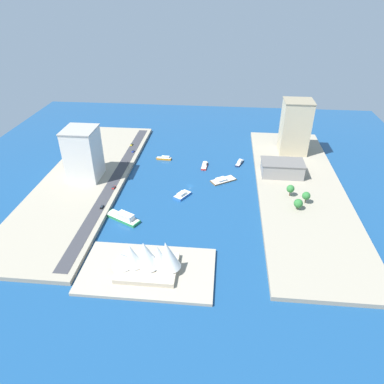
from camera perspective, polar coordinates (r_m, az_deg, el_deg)
The scene contains 21 objects.
ground_plane at distance 299.36m, azimuth -0.32°, elevation 0.99°, with size 440.00×440.00×0.00m, color navy.
quay_west at distance 304.37m, azimuth 17.06°, elevation 0.37°, with size 70.00×240.00×3.10m, color #9E937F.
quay_east at distance 319.95m, azimuth -16.85°, elevation 1.99°, with size 70.00×240.00×3.10m, color #9E937F.
peninsula_point at distance 217.76m, azimuth -7.14°, elevation -12.51°, with size 79.38×45.14×2.00m, color #A89E89.
road_strip at distance 310.33m, azimuth -12.32°, elevation 2.06°, with size 9.31×228.00×0.15m, color #38383D.
catamaran_blue at distance 284.35m, azimuth -1.56°, elevation -0.46°, with size 14.11×16.56×3.96m.
water_taxi_orange at distance 344.67m, azimuth -4.54°, elevation 5.45°, with size 15.46×4.42×3.78m.
barge_flat_brown at distance 307.09m, azimuth 5.00°, elevation 1.93°, with size 23.07×19.56×3.05m.
tugboat_red at distance 330.38m, azimuth 2.03°, elevation 4.30°, with size 5.60×16.70×3.60m.
patrol_launch_navy at distance 338.39m, azimuth 7.68°, elevation 4.72°, with size 8.58×15.50×3.45m.
ferry_green_doubledeck at distance 261.49m, azimuth -10.97°, elevation -4.03°, with size 28.01×19.79×6.21m.
carpark_squat_concrete at distance 316.95m, azimuth 14.33°, elevation 3.73°, with size 36.47×21.54×12.75m.
hotel_broad_white at distance 310.33m, azimuth -17.15°, elevation 5.90°, with size 25.85×27.78×43.94m.
office_block_beige at distance 357.57m, azimuth 16.30°, elevation 10.04°, with size 27.12×24.77×51.40m.
suv_black at distance 273.36m, azimuth -14.33°, elevation -2.34°, with size 1.93×4.64×1.41m.
taxi_yellow_cab at distance 372.43m, azimuth -9.72°, elevation 7.56°, with size 1.87×4.96×1.56m.
hatchback_blue at distance 357.14m, azimuth -9.51°, elevation 6.52°, with size 1.97×4.50×1.61m.
pickup_red at distance 296.36m, azimuth -12.52°, elevation 0.75°, with size 2.08×4.79×1.63m.
traffic_light_waterfront at distance 324.80m, azimuth -10.29°, elevation 4.52°, with size 0.36×0.36×6.50m.
opera_landmark at distance 211.22m, azimuth -7.26°, elevation -10.62°, with size 42.78×26.91×22.85m.
park_tree_cluster at distance 279.39m, azimuth 16.78°, elevation -0.70°, with size 16.53×25.02×9.71m.
Camera 1 is at (-26.60, 257.34, 150.62)m, focal length 33.07 mm.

